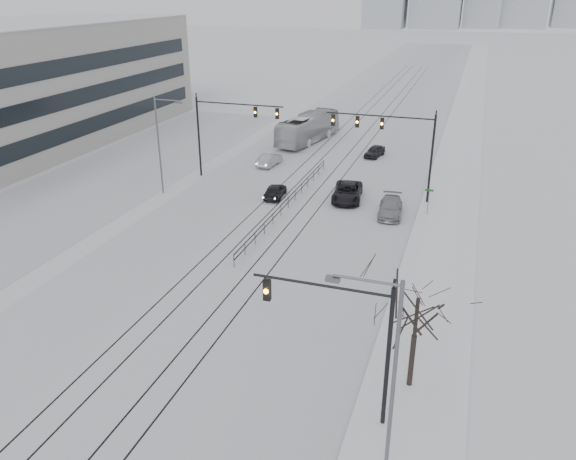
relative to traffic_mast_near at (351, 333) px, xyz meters
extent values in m
plane|color=silver|center=(-10.79, -6.00, -4.56)|extent=(500.00, 500.00, 0.00)
cube|color=silver|center=(-10.79, 54.00, -4.55)|extent=(22.00, 260.00, 0.02)
cube|color=white|center=(2.71, 54.00, -4.48)|extent=(5.00, 260.00, 0.16)
cube|color=gray|center=(0.26, 54.00, -4.50)|extent=(0.10, 260.00, 0.12)
cube|color=silver|center=(-30.79, 29.00, -4.55)|extent=(14.00, 60.00, 0.03)
cube|color=black|center=(-13.39, 34.00, -4.54)|extent=(0.10, 180.00, 0.01)
cube|color=black|center=(-11.99, 34.00, -4.54)|extent=(0.10, 180.00, 0.01)
cube|color=black|center=(-9.59, 34.00, -4.54)|extent=(0.10, 180.00, 0.01)
cube|color=black|center=(-8.19, 34.00, -4.54)|extent=(0.10, 180.00, 0.01)
cube|color=black|center=(-38.77, 29.00, 2.44)|extent=(0.08, 58.00, 12.00)
cylinder|color=black|center=(1.61, 0.00, -1.06)|extent=(0.20, 0.20, 7.00)
cylinder|color=black|center=(-1.39, 0.00, 2.04)|extent=(6.00, 0.12, 0.12)
cube|color=black|center=(-3.79, 0.00, 1.39)|extent=(0.32, 0.24, 1.00)
sphere|color=orange|center=(-3.79, -0.14, 1.39)|extent=(0.22, 0.22, 0.22)
cylinder|color=black|center=(0.71, 29.00, -0.56)|extent=(0.20, 0.20, 8.00)
cylinder|color=black|center=(-4.04, 29.00, 3.04)|extent=(9.50, 0.12, 0.12)
cube|color=black|center=(-8.19, 29.00, 2.39)|extent=(0.32, 0.24, 1.00)
sphere|color=orange|center=(-8.19, 28.86, 2.39)|extent=(0.22, 0.22, 0.22)
cube|color=black|center=(-5.99, 29.00, 2.39)|extent=(0.32, 0.24, 1.00)
sphere|color=orange|center=(-5.99, 28.86, 2.39)|extent=(0.22, 0.22, 0.22)
cube|color=black|center=(-3.79, 29.00, 2.39)|extent=(0.32, 0.24, 1.00)
sphere|color=orange|center=(-3.79, 28.86, 2.39)|extent=(0.22, 0.22, 0.22)
cylinder|color=black|center=(-22.29, 30.00, -0.56)|extent=(0.20, 0.20, 8.00)
cylinder|color=black|center=(-17.79, 30.00, 3.04)|extent=(9.00, 0.12, 0.12)
cube|color=black|center=(-13.89, 30.00, 2.39)|extent=(0.32, 0.24, 1.00)
sphere|color=orange|center=(-13.89, 29.86, 2.39)|extent=(0.22, 0.22, 0.22)
cube|color=black|center=(-16.09, 30.00, 2.39)|extent=(0.32, 0.24, 1.00)
sphere|color=orange|center=(-16.09, 29.86, 2.39)|extent=(0.22, 0.22, 0.22)
cylinder|color=#595B60|center=(2.21, -3.00, -0.06)|extent=(0.16, 0.16, 9.00)
cylinder|color=#595B60|center=(1.01, -3.00, 4.24)|extent=(2.40, 0.10, 0.10)
cube|color=#595B60|center=(-0.19, -3.00, 4.09)|extent=(0.50, 0.25, 0.18)
cylinder|color=#595B60|center=(-23.29, 24.00, -0.06)|extent=(0.16, 0.16, 9.00)
cylinder|color=#595B60|center=(-22.09, 24.00, 4.24)|extent=(2.40, 0.10, 0.10)
cube|color=#595B60|center=(-20.89, 24.00, 4.09)|extent=(0.50, 0.25, 0.18)
cylinder|color=black|center=(2.41, 3.00, -3.06)|extent=(0.26, 0.26, 3.00)
cylinder|color=black|center=(2.41, 3.00, -0.81)|extent=(0.18, 0.18, 2.50)
cube|color=black|center=(-10.79, 24.00, -3.61)|extent=(0.06, 24.00, 0.06)
cube|color=black|center=(-10.79, 24.00, -4.01)|extent=(0.06, 24.00, 0.06)
cylinder|color=#595B60|center=(1.01, 26.00, -3.36)|extent=(0.06, 0.06, 2.40)
cube|color=#0C4C19|center=(1.01, 26.00, -2.26)|extent=(0.70, 0.04, 0.18)
imported|color=black|center=(-12.79, 26.16, -3.91)|extent=(1.82, 3.91, 1.30)
imported|color=#999AA0|center=(-16.74, 35.42, -3.89)|extent=(1.79, 4.19, 1.34)
imported|color=black|center=(-6.32, 27.63, -3.81)|extent=(3.17, 5.69, 1.51)
imported|color=gray|center=(-2.01, 25.17, -3.87)|extent=(2.35, 4.91, 1.38)
imported|color=black|center=(-6.51, 42.49, -3.93)|extent=(2.18, 3.92, 1.26)
imported|color=#B6B7BA|center=(-15.67, 46.58, -2.85)|extent=(5.13, 12.59, 3.42)
camera|label=1|loc=(3.76, -19.83, 13.47)|focal=35.00mm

